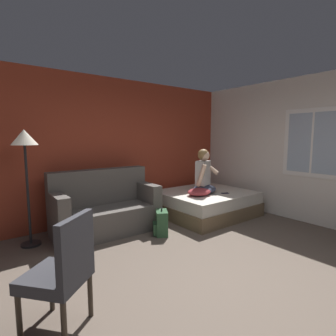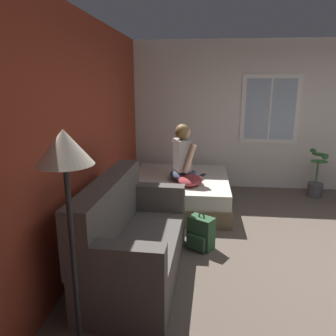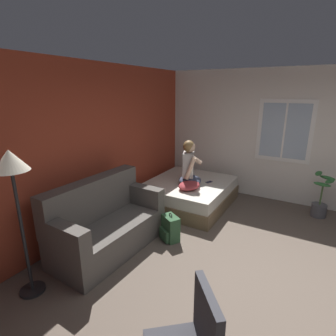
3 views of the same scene
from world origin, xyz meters
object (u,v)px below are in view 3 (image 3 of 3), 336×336
Objects in this scene: floor_lamp at (12,176)px; throw_pillow at (189,185)px; cell_phone at (209,182)px; bed at (189,193)px; couch at (106,224)px; person_seated at (189,167)px; backpack at (170,229)px; potted_plant at (320,201)px.

throw_pillow is at bearing -13.46° from floor_lamp.
bed is at bearing -133.19° from cell_phone.
couch is at bearing 170.23° from bed.
backpack is at bearing -166.87° from person_seated.
floor_lamp reaches higher than cell_phone.
potted_plant is at bearing -44.55° from couch.
floor_lamp is (-3.05, 0.55, 0.59)m from person_seated.
person_seated reaches higher than cell_phone.
throw_pillow is (-0.37, -0.18, 0.31)m from bed.
potted_plant is (3.87, -2.84, -1.13)m from floor_lamp.
backpack is 0.27× the size of floor_lamp.
floor_lamp is 2.00× the size of potted_plant.
cell_phone is (1.56, -0.01, 0.29)m from backpack.
throw_pillow is 0.28× the size of floor_lamp.
cell_phone is (0.54, -0.18, -0.07)m from throw_pillow.
bed is 1.44m from backpack.
bed is 0.47m from cell_phone.
person_seated is 6.08× the size of cell_phone.
throw_pillow is 2.43m from potted_plant.
couch is (-2.05, 0.35, 0.16)m from bed.
person_seated is 0.51× the size of floor_lamp.
floor_lamp is 4.93m from potted_plant.
floor_lamp is (-3.17, 0.49, 1.19)m from bed.
backpack is (-1.27, -0.30, -0.64)m from person_seated.
couch is 3.77× the size of backpack.
couch is 2.03× the size of potted_plant.
bed is 2.03× the size of person_seated.
cell_phone is 0.17× the size of potted_plant.
potted_plant is at bearing -73.47° from bed.
couch is 2.33m from cell_phone.
person_seated is 3.15m from floor_lamp.
backpack is 2.32m from floor_lamp.
floor_lamp reaches higher than potted_plant.
couch is 11.99× the size of cell_phone.
bed is 3.42m from floor_lamp.
cell_phone is at bearing -65.70° from bed.
potted_plant is at bearing -63.80° from throw_pillow.
potted_plant is (1.07, -2.17, -0.25)m from throw_pillow.
person_seated is (1.93, -0.41, 0.44)m from couch.
person_seated is 1.46m from backpack.
cell_phone is 2.06m from potted_plant.
floor_lamp is at bearing 173.23° from couch.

